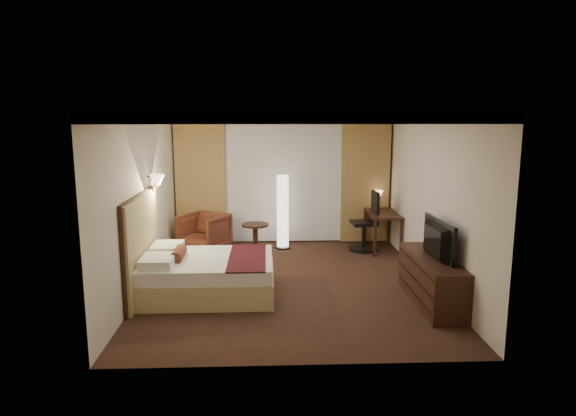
{
  "coord_description": "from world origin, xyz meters",
  "views": [
    {
      "loc": [
        -0.35,
        -7.89,
        2.69
      ],
      "look_at": [
        0.0,
        0.4,
        1.15
      ],
      "focal_mm": 32.0,
      "sensor_mm": 36.0,
      "label": 1
    }
  ],
  "objects_px": {
    "bed": "(209,276)",
    "side_table": "(255,238)",
    "armchair": "(204,231)",
    "office_chair": "(364,221)",
    "television": "(432,236)",
    "floor_lamp": "(283,212)",
    "dresser": "(432,280)",
    "desk": "(382,231)"
  },
  "relations": [
    {
      "from": "bed",
      "to": "office_chair",
      "type": "relative_size",
      "value": 1.63
    },
    {
      "from": "television",
      "to": "side_table",
      "type": "bearing_deg",
      "value": 39.72
    },
    {
      "from": "television",
      "to": "desk",
      "type": "bearing_deg",
      "value": -2.2
    },
    {
      "from": "side_table",
      "to": "office_chair",
      "type": "xyz_separation_m",
      "value": [
        2.14,
        0.11,
        0.3
      ]
    },
    {
      "from": "armchair",
      "to": "office_chair",
      "type": "height_order",
      "value": "office_chair"
    },
    {
      "from": "dresser",
      "to": "television",
      "type": "distance_m",
      "value": 0.65
    },
    {
      "from": "television",
      "to": "dresser",
      "type": "bearing_deg",
      "value": -92.59
    },
    {
      "from": "desk",
      "to": "office_chair",
      "type": "bearing_deg",
      "value": -172.58
    },
    {
      "from": "bed",
      "to": "side_table",
      "type": "height_order",
      "value": "side_table"
    },
    {
      "from": "side_table",
      "to": "floor_lamp",
      "type": "bearing_deg",
      "value": 31.04
    },
    {
      "from": "side_table",
      "to": "floor_lamp",
      "type": "height_order",
      "value": "floor_lamp"
    },
    {
      "from": "armchair",
      "to": "television",
      "type": "xyz_separation_m",
      "value": [
        3.56,
        -2.97,
        0.58
      ]
    },
    {
      "from": "bed",
      "to": "dresser",
      "type": "xyz_separation_m",
      "value": [
        3.23,
        -0.5,
        0.06
      ]
    },
    {
      "from": "bed",
      "to": "television",
      "type": "relative_size",
      "value": 1.79
    },
    {
      "from": "bed",
      "to": "armchair",
      "type": "bearing_deg",
      "value": 98.29
    },
    {
      "from": "side_table",
      "to": "office_chair",
      "type": "distance_m",
      "value": 2.17
    },
    {
      "from": "armchair",
      "to": "desk",
      "type": "bearing_deg",
      "value": 30.39
    },
    {
      "from": "desk",
      "to": "dresser",
      "type": "distance_m",
      "value": 2.96
    },
    {
      "from": "side_table",
      "to": "dresser",
      "type": "xyz_separation_m",
      "value": [
        2.58,
        -2.8,
        0.05
      ]
    },
    {
      "from": "armchair",
      "to": "side_table",
      "type": "height_order",
      "value": "armchair"
    },
    {
      "from": "desk",
      "to": "office_chair",
      "type": "relative_size",
      "value": 0.94
    },
    {
      "from": "television",
      "to": "floor_lamp",
      "type": "bearing_deg",
      "value": 30.03
    },
    {
      "from": "armchair",
      "to": "floor_lamp",
      "type": "distance_m",
      "value": 1.6
    },
    {
      "from": "dresser",
      "to": "television",
      "type": "height_order",
      "value": "television"
    },
    {
      "from": "desk",
      "to": "dresser",
      "type": "bearing_deg",
      "value": -89.03
    },
    {
      "from": "side_table",
      "to": "bed",
      "type": "bearing_deg",
      "value": -105.81
    },
    {
      "from": "floor_lamp",
      "to": "desk",
      "type": "distance_m",
      "value": 2.02
    },
    {
      "from": "side_table",
      "to": "desk",
      "type": "bearing_deg",
      "value": 3.68
    },
    {
      "from": "desk",
      "to": "office_chair",
      "type": "distance_m",
      "value": 0.44
    },
    {
      "from": "side_table",
      "to": "desk",
      "type": "height_order",
      "value": "desk"
    },
    {
      "from": "office_chair",
      "to": "television",
      "type": "height_order",
      "value": "office_chair"
    },
    {
      "from": "office_chair",
      "to": "dresser",
      "type": "xyz_separation_m",
      "value": [
        0.43,
        -2.91,
        -0.25
      ]
    },
    {
      "from": "armchair",
      "to": "television",
      "type": "bearing_deg",
      "value": -9.3
    },
    {
      "from": "floor_lamp",
      "to": "desk",
      "type": "bearing_deg",
      "value": -4.79
    },
    {
      "from": "side_table",
      "to": "dresser",
      "type": "height_order",
      "value": "dresser"
    },
    {
      "from": "armchair",
      "to": "dresser",
      "type": "xyz_separation_m",
      "value": [
        3.59,
        -2.97,
        -0.07
      ]
    },
    {
      "from": "office_chair",
      "to": "television",
      "type": "distance_m",
      "value": 2.96
    },
    {
      "from": "desk",
      "to": "dresser",
      "type": "xyz_separation_m",
      "value": [
        0.05,
        -2.96,
        -0.04
      ]
    },
    {
      "from": "floor_lamp",
      "to": "desk",
      "type": "height_order",
      "value": "floor_lamp"
    },
    {
      "from": "armchair",
      "to": "television",
      "type": "relative_size",
      "value": 0.76
    },
    {
      "from": "side_table",
      "to": "floor_lamp",
      "type": "relative_size",
      "value": 0.39
    },
    {
      "from": "bed",
      "to": "dresser",
      "type": "height_order",
      "value": "dresser"
    }
  ]
}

